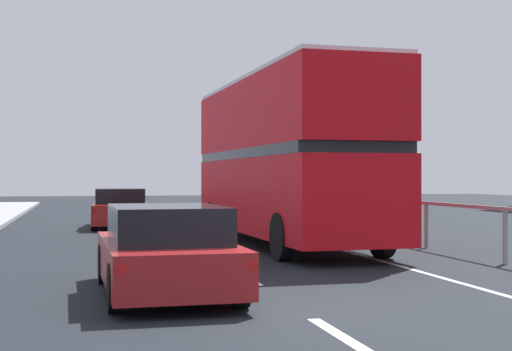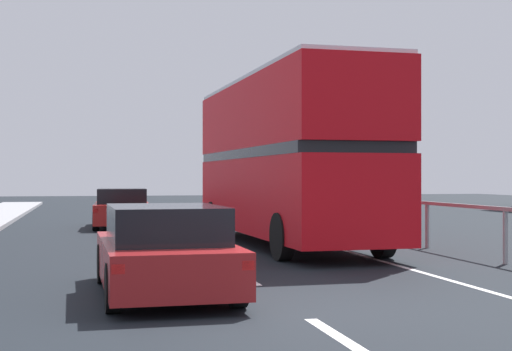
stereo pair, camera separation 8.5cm
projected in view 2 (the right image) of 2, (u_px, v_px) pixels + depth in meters
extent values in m
cube|color=black|center=(291.00, 310.00, 10.07)|extent=(73.10, 120.00, 0.10)
cube|color=silver|center=(344.00, 340.00, 7.99)|extent=(0.16, 2.43, 0.01)
cube|color=silver|center=(242.00, 276.00, 13.18)|extent=(0.16, 2.43, 0.01)
cube|color=silver|center=(198.00, 248.00, 18.37)|extent=(0.16, 2.43, 0.01)
cube|color=silver|center=(173.00, 232.00, 23.57)|extent=(0.16, 2.43, 0.01)
cube|color=silver|center=(157.00, 222.00, 28.76)|extent=(0.16, 2.43, 0.01)
cube|color=silver|center=(146.00, 215.00, 33.95)|extent=(0.16, 2.43, 0.01)
cube|color=silver|center=(138.00, 210.00, 39.14)|extent=(0.16, 2.43, 0.01)
cube|color=silver|center=(320.00, 243.00, 19.57)|extent=(0.12, 46.00, 0.01)
cube|color=gray|center=(398.00, 201.00, 20.06)|extent=(0.08, 42.00, 0.08)
cylinder|color=gray|center=(505.00, 237.00, 14.94)|extent=(0.10, 0.10, 1.10)
cylinder|color=gray|center=(427.00, 225.00, 18.36)|extent=(0.10, 0.10, 1.10)
cylinder|color=gray|center=(374.00, 218.00, 21.77)|extent=(0.10, 0.10, 1.10)
cylinder|color=gray|center=(334.00, 212.00, 25.18)|extent=(0.10, 0.10, 1.10)
cylinder|color=gray|center=(305.00, 208.00, 28.59)|extent=(0.10, 0.10, 1.10)
cylinder|color=gray|center=(281.00, 205.00, 32.01)|extent=(0.10, 0.10, 1.10)
cylinder|color=gray|center=(262.00, 202.00, 35.42)|extent=(0.10, 0.10, 1.10)
cylinder|color=gray|center=(247.00, 200.00, 38.83)|extent=(0.10, 0.10, 1.10)
cube|color=red|center=(286.00, 195.00, 19.12)|extent=(2.76, 10.10, 1.85)
cube|color=black|center=(286.00, 154.00, 19.12)|extent=(2.77, 9.70, 0.24)
cube|color=red|center=(286.00, 116.00, 19.12)|extent=(2.76, 10.10, 1.70)
cube|color=silver|center=(286.00, 81.00, 19.12)|extent=(2.70, 9.89, 0.10)
cube|color=black|center=(240.00, 188.00, 23.95)|extent=(2.20, 0.11, 1.30)
cube|color=yellow|center=(240.00, 115.00, 23.95)|extent=(1.47, 0.09, 0.28)
cylinder|color=black|center=(215.00, 218.00, 22.33)|extent=(0.31, 1.01, 1.00)
cylinder|color=black|center=(287.00, 217.00, 22.90)|extent=(0.31, 1.01, 1.00)
cylinder|color=black|center=(282.00, 237.00, 15.53)|extent=(0.31, 1.01, 1.00)
cylinder|color=black|center=(382.00, 235.00, 16.10)|extent=(0.31, 1.01, 1.00)
cube|color=maroon|center=(164.00, 261.00, 11.13)|extent=(1.87, 4.21, 0.62)
cube|color=black|center=(165.00, 224.00, 10.93)|extent=(1.62, 2.33, 0.52)
cube|color=red|center=(118.00, 269.00, 8.94)|extent=(0.16, 0.06, 0.12)
cube|color=red|center=(248.00, 265.00, 9.33)|extent=(0.16, 0.06, 0.12)
cylinder|color=black|center=(104.00, 264.00, 12.28)|extent=(0.21, 0.64, 0.64)
cylinder|color=black|center=(202.00, 261.00, 12.67)|extent=(0.21, 0.64, 0.64)
cylinder|color=black|center=(113.00, 288.00, 9.59)|extent=(0.21, 0.64, 0.64)
cylinder|color=black|center=(238.00, 284.00, 9.98)|extent=(0.21, 0.64, 0.64)
cube|color=maroon|center=(122.00, 213.00, 25.81)|extent=(2.02, 4.44, 0.66)
cube|color=black|center=(122.00, 196.00, 25.59)|extent=(1.71, 2.47, 0.50)
cube|color=red|center=(96.00, 211.00, 23.55)|extent=(0.16, 0.07, 0.12)
cube|color=red|center=(148.00, 210.00, 23.84)|extent=(0.16, 0.07, 0.12)
cylinder|color=black|center=(99.00, 216.00, 27.12)|extent=(0.23, 0.65, 0.64)
cylinder|color=black|center=(145.00, 216.00, 27.41)|extent=(0.23, 0.65, 0.64)
cylinder|color=black|center=(96.00, 221.00, 24.20)|extent=(0.23, 0.65, 0.64)
cylinder|color=black|center=(148.00, 220.00, 24.50)|extent=(0.23, 0.65, 0.64)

